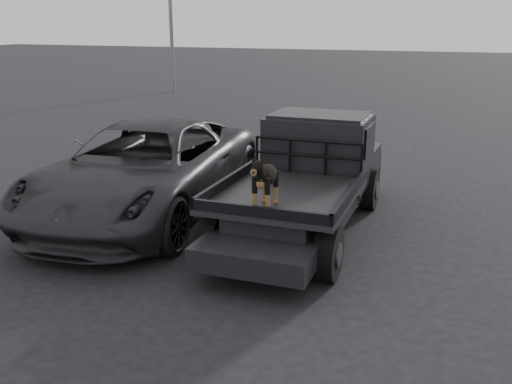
% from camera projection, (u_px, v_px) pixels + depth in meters
% --- Properties ---
extents(ground, '(120.00, 120.00, 0.00)m').
position_uv_depth(ground, '(331.00, 269.00, 7.98)').
color(ground, black).
rests_on(ground, ground).
extents(flatbed_ute, '(2.00, 5.40, 0.92)m').
position_uv_depth(flatbed_ute, '(303.00, 204.00, 9.31)').
color(flatbed_ute, black).
rests_on(flatbed_ute, ground).
extents(ute_cab, '(1.72, 1.30, 0.88)m').
position_uv_depth(ute_cab, '(319.00, 139.00, 9.90)').
color(ute_cab, black).
rests_on(ute_cab, flatbed_ute).
extents(headache_rack, '(1.80, 0.08, 0.55)m').
position_uv_depth(headache_rack, '(308.00, 157.00, 9.28)').
color(headache_rack, black).
rests_on(headache_rack, flatbed_ute).
extents(dog, '(0.32, 0.60, 0.74)m').
position_uv_depth(dog, '(266.00, 180.00, 7.61)').
color(dog, black).
rests_on(dog, flatbed_ute).
extents(parked_suv, '(3.15, 6.01, 1.61)m').
position_uv_depth(parked_suv, '(146.00, 169.00, 10.09)').
color(parked_suv, '#2B2A2F').
rests_on(parked_suv, ground).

